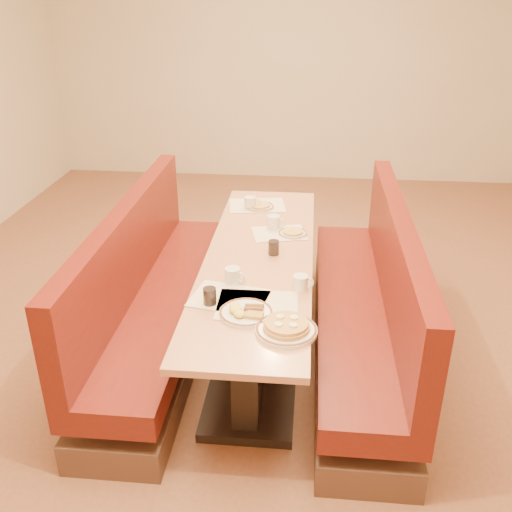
# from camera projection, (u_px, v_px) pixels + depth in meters

# --- Properties ---
(ground) EXTENTS (8.00, 8.00, 0.00)m
(ground) POSITION_uv_depth(u_px,v_px,m) (259.00, 350.00, 4.07)
(ground) COLOR #9E6647
(ground) RESTS_ON ground
(room_envelope) EXTENTS (6.04, 8.04, 2.82)m
(room_envelope) POSITION_uv_depth(u_px,v_px,m) (260.00, 68.00, 3.22)
(room_envelope) COLOR beige
(room_envelope) RESTS_ON ground
(diner_table) EXTENTS (0.70, 2.50, 0.75)m
(diner_table) POSITION_uv_depth(u_px,v_px,m) (259.00, 305.00, 3.90)
(diner_table) COLOR black
(diner_table) RESTS_ON ground
(booth_left) EXTENTS (0.55, 2.50, 1.05)m
(booth_left) POSITION_uv_depth(u_px,v_px,m) (155.00, 301.00, 3.97)
(booth_left) COLOR #4C3326
(booth_left) RESTS_ON ground
(booth_right) EXTENTS (0.55, 2.50, 1.05)m
(booth_right) POSITION_uv_depth(u_px,v_px,m) (367.00, 312.00, 3.84)
(booth_right) COLOR #4C3326
(booth_right) RESTS_ON ground
(placemat_near_left) EXTENTS (0.47, 0.39, 0.00)m
(placemat_near_left) POSITION_uv_depth(u_px,v_px,m) (229.00, 298.00, 3.24)
(placemat_near_left) COLOR #FFEAC7
(placemat_near_left) RESTS_ON diner_table
(placemat_near_right) EXTENTS (0.45, 0.34, 0.00)m
(placemat_near_right) POSITION_uv_depth(u_px,v_px,m) (257.00, 305.00, 3.16)
(placemat_near_right) COLOR #FFEAC7
(placemat_near_right) RESTS_ON diner_table
(placemat_far_left) EXTENTS (0.48, 0.39, 0.00)m
(placemat_far_left) POSITION_uv_depth(u_px,v_px,m) (257.00, 205.00, 4.56)
(placemat_far_left) COLOR #FFEAC7
(placemat_far_left) RESTS_ON diner_table
(placemat_far_right) EXTENTS (0.42, 0.35, 0.00)m
(placemat_far_right) POSITION_uv_depth(u_px,v_px,m) (279.00, 233.00, 4.06)
(placemat_far_right) COLOR #FFEAC7
(placemat_far_right) RESTS_ON diner_table
(pancake_plate) EXTENTS (0.32, 0.32, 0.07)m
(pancake_plate) POSITION_uv_depth(u_px,v_px,m) (286.00, 328.00, 2.92)
(pancake_plate) COLOR silver
(pancake_plate) RESTS_ON diner_table
(eggs_plate) EXTENTS (0.29, 0.29, 0.06)m
(eggs_plate) POSITION_uv_depth(u_px,v_px,m) (245.00, 312.00, 3.07)
(eggs_plate) COLOR silver
(eggs_plate) RESTS_ON diner_table
(extra_plate_mid) EXTENTS (0.21, 0.21, 0.04)m
(extra_plate_mid) POSITION_uv_depth(u_px,v_px,m) (293.00, 233.00, 4.04)
(extra_plate_mid) COLOR silver
(extra_plate_mid) RESTS_ON diner_table
(extra_plate_far) EXTENTS (0.23, 0.23, 0.05)m
(extra_plate_far) POSITION_uv_depth(u_px,v_px,m) (260.00, 206.00, 4.50)
(extra_plate_far) COLOR silver
(extra_plate_far) RESTS_ON diner_table
(coffee_mug_a) EXTENTS (0.13, 0.09, 0.09)m
(coffee_mug_a) POSITION_uv_depth(u_px,v_px,m) (301.00, 283.00, 3.30)
(coffee_mug_a) COLOR silver
(coffee_mug_a) RESTS_ON diner_table
(coffee_mug_b) EXTENTS (0.13, 0.09, 0.10)m
(coffee_mug_b) POSITION_uv_depth(u_px,v_px,m) (233.00, 276.00, 3.38)
(coffee_mug_b) COLOR silver
(coffee_mug_b) RESTS_ON diner_table
(coffee_mug_c) EXTENTS (0.13, 0.09, 0.10)m
(coffee_mug_c) POSITION_uv_depth(u_px,v_px,m) (274.00, 222.00, 4.12)
(coffee_mug_c) COLOR silver
(coffee_mug_c) RESTS_ON diner_table
(coffee_mug_d) EXTENTS (0.13, 0.09, 0.10)m
(coffee_mug_d) POSITION_uv_depth(u_px,v_px,m) (251.00, 203.00, 4.48)
(coffee_mug_d) COLOR silver
(coffee_mug_d) RESTS_ON diner_table
(soda_tumbler_near) EXTENTS (0.07, 0.07, 0.10)m
(soda_tumbler_near) POSITION_uv_depth(u_px,v_px,m) (210.00, 297.00, 3.16)
(soda_tumbler_near) COLOR black
(soda_tumbler_near) RESTS_ON diner_table
(soda_tumbler_mid) EXTENTS (0.07, 0.07, 0.10)m
(soda_tumbler_mid) POSITION_uv_depth(u_px,v_px,m) (274.00, 248.00, 3.73)
(soda_tumbler_mid) COLOR black
(soda_tumbler_mid) RESTS_ON diner_table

